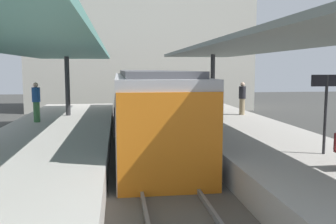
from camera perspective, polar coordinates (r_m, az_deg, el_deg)
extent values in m
plane|color=#383835|center=(12.13, -1.49, -9.42)|extent=(80.00, 80.00, 0.00)
cube|color=#ADA8A0|center=(12.20, -19.68, -7.30)|extent=(4.40, 28.00, 1.00)
cube|color=#ADA8A0|center=(12.98, 15.53, -6.33)|extent=(4.40, 28.00, 1.00)
cube|color=#59544C|center=(12.11, -1.49, -8.97)|extent=(3.20, 28.00, 0.20)
cube|color=slate|center=(12.01, -4.94, -8.28)|extent=(0.08, 28.00, 0.14)
cube|color=slate|center=(12.16, 1.92, -8.07)|extent=(0.08, 28.00, 0.14)
cube|color=#ADADB2|center=(16.71, -3.41, 0.77)|extent=(2.70, 15.33, 2.90)
cube|color=orange|center=(9.16, 0.38, -5.06)|extent=(2.65, 0.08, 2.60)
cube|color=black|center=(16.63, -8.13, 1.89)|extent=(0.04, 14.10, 0.76)
cube|color=black|center=(16.84, 1.24, 2.02)|extent=(0.04, 14.10, 0.76)
cube|color=#515156|center=(16.62, -3.44, 6.09)|extent=(2.16, 14.56, 0.20)
cylinder|color=#333335|center=(19.47, -15.31, 3.87)|extent=(0.24, 0.24, 2.99)
cube|color=slate|center=(13.25, -19.05, 9.38)|extent=(4.18, 21.00, 0.16)
cylinder|color=#333335|center=(19.96, 6.92, 4.33)|extent=(0.24, 0.24, 3.14)
cube|color=slate|center=(13.98, 13.71, 9.98)|extent=(4.18, 21.00, 0.16)
cylinder|color=#262628|center=(11.09, 23.18, -0.41)|extent=(0.08, 0.08, 2.20)
cube|color=black|center=(11.02, 23.41, 4.50)|extent=(0.90, 0.06, 0.32)
cylinder|color=#386B3D|center=(17.48, -19.67, 0.01)|extent=(0.28, 0.28, 0.91)
cylinder|color=navy|center=(17.41, -19.77, 2.55)|extent=(0.36, 0.36, 0.64)
sphere|color=beige|center=(17.39, -19.83, 3.97)|extent=(0.22, 0.22, 0.22)
cylinder|color=#998460|center=(19.51, 11.39, 0.82)|extent=(0.28, 0.28, 0.84)
cylinder|color=#232328|center=(19.45, 11.44, 2.98)|extent=(0.36, 0.36, 0.63)
sphere|color=beige|center=(19.43, 11.47, 4.23)|extent=(0.22, 0.22, 0.22)
cube|color=beige|center=(31.73, -4.23, 10.50)|extent=(18.00, 6.00, 11.00)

